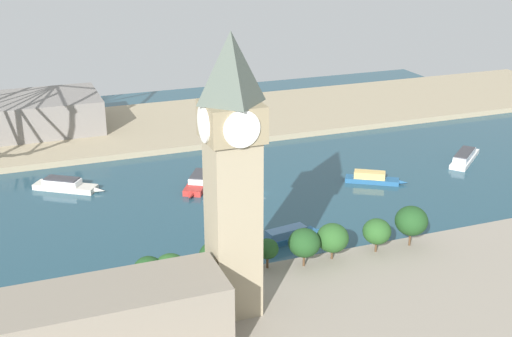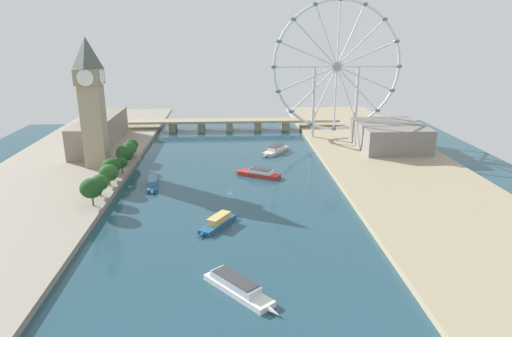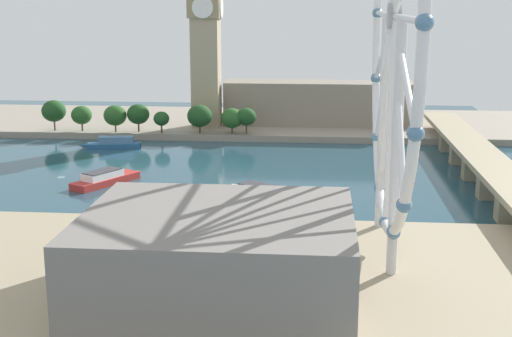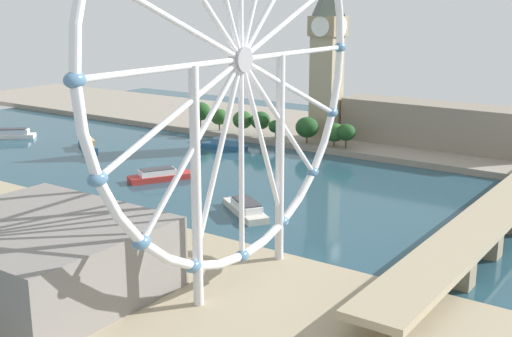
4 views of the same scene
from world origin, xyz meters
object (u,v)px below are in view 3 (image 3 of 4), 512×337
river_bridge (483,161)px  tour_boat_4 (114,143)px  tour_boat_0 (106,178)px  ferris_wheel (394,19)px  clock_tower (206,40)px  riverside_hall (218,255)px  parliament_block (319,103)px  tour_boat_1 (257,194)px

river_bridge → tour_boat_4: (-45.90, -151.07, -4.88)m
tour_boat_4 → tour_boat_0: bearing=95.2°
ferris_wheel → river_bridge: bearing=153.8°
clock_tower → riverside_hall: size_ratio=1.47×
parliament_block → tour_boat_1: size_ratio=3.17×
riverside_hall → tour_boat_0: 116.88m
tour_boat_0 → tour_boat_1: (16.14, 55.84, 0.05)m
tour_boat_1 → parliament_block: bearing=-63.9°
tour_boat_1 → tour_boat_4: 107.48m
clock_tower → tour_boat_0: clock_tower is taller
clock_tower → riverside_hall: bearing=9.5°
clock_tower → tour_boat_0: 115.92m
ferris_wheel → river_bridge: size_ratio=0.55×
tour_boat_1 → tour_boat_4: tour_boat_1 is taller
river_bridge → tour_boat_0: bearing=-82.3°
tour_boat_0 → clock_tower: bearing=19.0°
riverside_hall → river_bridge: bearing=146.4°
riverside_hall → clock_tower: bearing=-170.5°
parliament_block → ferris_wheel: (187.07, 17.33, 46.01)m
parliament_block → tour_boat_1: 136.58m
parliament_block → ferris_wheel: 193.42m
tour_boat_1 → tour_boat_4: bearing=-14.1°
ferris_wheel → riverside_hall: ferris_wheel is taller
ferris_wheel → riverside_hall: (33.99, -37.63, -47.65)m
clock_tower → parliament_block: clock_tower is taller
river_bridge → tour_boat_1: 87.07m
riverside_hall → tour_boat_0: riverside_hall is taller
ferris_wheel → clock_tower: bearing=-157.4°
river_bridge → tour_boat_1: (34.54, -79.78, -4.87)m
clock_tower → riverside_hall: (208.02, 34.97, -33.61)m
parliament_block → tour_boat_0: (118.51, -75.47, -11.68)m
parliament_block → tour_boat_4: bearing=-59.2°
parliament_block → tour_boat_0: bearing=-32.5°
ferris_wheel → tour_boat_4: bearing=-140.8°
clock_tower → tour_boat_0: bearing=-10.8°
parliament_block → tour_boat_4: size_ratio=3.39×
clock_tower → ferris_wheel: (174.03, 72.60, 14.04)m
tour_boat_4 → riverside_hall: bearing=104.7°
ferris_wheel → riverside_hall: bearing=-47.9°
river_bridge → tour_boat_0: river_bridge is taller
clock_tower → river_bridge: bearing=53.0°
clock_tower → ferris_wheel: 189.09m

